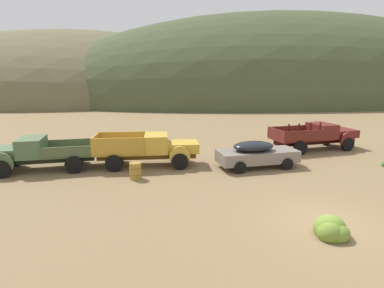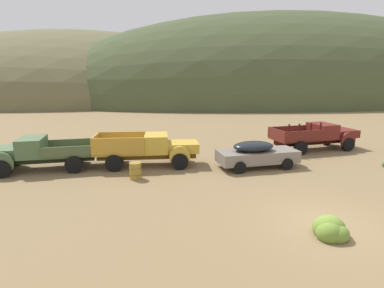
# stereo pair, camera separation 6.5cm
# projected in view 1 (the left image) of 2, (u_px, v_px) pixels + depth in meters

# --- Properties ---
(ground_plane) EXTENTS (300.00, 300.00, 0.00)m
(ground_plane) POSITION_uv_depth(u_px,v_px,m) (326.00, 224.00, 11.11)
(ground_plane) COLOR olive
(hill_far_left) EXTENTS (90.06, 75.93, 32.44)m
(hill_far_left) POSITION_uv_depth(u_px,v_px,m) (85.00, 96.00, 81.76)
(hill_far_left) COLOR brown
(hill_far_left) RESTS_ON ground
(hill_far_right) EXTENTS (114.55, 51.83, 37.55)m
(hill_far_right) POSITION_uv_depth(u_px,v_px,m) (296.00, 99.00, 71.72)
(hill_far_right) COLOR #424C2D
(hill_far_right) RESTS_ON ground
(truck_weathered_green) EXTENTS (5.91, 2.59, 1.89)m
(truck_weathered_green) POSITION_uv_depth(u_px,v_px,m) (34.00, 153.00, 17.26)
(truck_weathered_green) COLOR #232B1B
(truck_weathered_green) RESTS_ON ground
(truck_faded_yellow) EXTENTS (6.25, 2.87, 1.91)m
(truck_faded_yellow) POSITION_uv_depth(u_px,v_px,m) (154.00, 149.00, 18.21)
(truck_faded_yellow) COLOR brown
(truck_faded_yellow) RESTS_ON ground
(car_primer_gray) EXTENTS (4.99, 2.07, 1.57)m
(car_primer_gray) POSITION_uv_depth(u_px,v_px,m) (260.00, 154.00, 17.90)
(car_primer_gray) COLOR slate
(car_primer_gray) RESTS_ON ground
(truck_oxblood) EXTENTS (6.60, 2.80, 2.16)m
(truck_oxblood) POSITION_uv_depth(u_px,v_px,m) (320.00, 136.00, 22.31)
(truck_oxblood) COLOR black
(truck_oxblood) RESTS_ON ground
(oil_drum_by_truck) EXTENTS (0.67, 0.67, 0.87)m
(oil_drum_by_truck) POSITION_uv_depth(u_px,v_px,m) (136.00, 171.00, 15.90)
(oil_drum_by_truck) COLOR olive
(oil_drum_by_truck) RESTS_ON ground
(bush_front_right) EXTENTS (1.14, 1.16, 0.88)m
(bush_front_right) POSITION_uv_depth(u_px,v_px,m) (331.00, 231.00, 10.19)
(bush_front_right) COLOR olive
(bush_front_right) RESTS_ON ground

